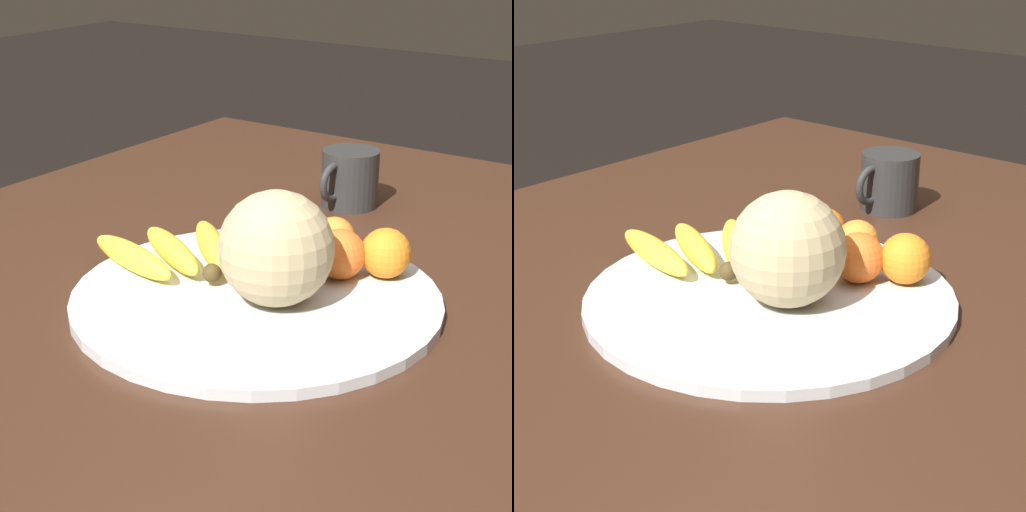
# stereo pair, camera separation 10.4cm
# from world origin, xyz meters

# --- Properties ---
(kitchen_table) EXTENTS (1.57, 1.15, 0.70)m
(kitchen_table) POSITION_xyz_m (0.00, 0.00, 0.63)
(kitchen_table) COLOR #3D2316
(kitchen_table) RESTS_ON ground_plane
(fruit_bowl) EXTENTS (0.46, 0.46, 0.01)m
(fruit_bowl) POSITION_xyz_m (-0.01, 0.06, 0.71)
(fruit_bowl) COLOR silver
(fruit_bowl) RESTS_ON kitchen_table
(melon) EXTENTS (0.14, 0.14, 0.14)m
(melon) POSITION_xyz_m (0.00, 0.09, 0.79)
(melon) COLOR tan
(melon) RESTS_ON fruit_bowl
(banana_bunch) EXTENTS (0.25, 0.25, 0.04)m
(banana_bunch) POSITION_xyz_m (-0.04, -0.07, 0.74)
(banana_bunch) COLOR #473819
(banana_bunch) RESTS_ON fruit_bowl
(orange_front_left) EXTENTS (0.07, 0.07, 0.07)m
(orange_front_left) POSITION_xyz_m (-0.11, 0.12, 0.75)
(orange_front_left) COLOR orange
(orange_front_left) RESTS_ON fruit_bowl
(orange_front_right) EXTENTS (0.06, 0.06, 0.06)m
(orange_front_right) POSITION_xyz_m (-0.12, 0.04, 0.75)
(orange_front_right) COLOR orange
(orange_front_right) RESTS_ON fruit_bowl
(orange_mid_center) EXTENTS (0.06, 0.06, 0.06)m
(orange_mid_center) POSITION_xyz_m (-0.17, 0.02, 0.75)
(orange_mid_center) COLOR orange
(orange_mid_center) RESTS_ON fruit_bowl
(orange_back_left) EXTENTS (0.07, 0.07, 0.07)m
(orange_back_left) POSITION_xyz_m (-0.14, 0.17, 0.75)
(orange_back_left) COLOR orange
(orange_back_left) RESTS_ON fruit_bowl
(orange_back_right) EXTENTS (0.06, 0.06, 0.06)m
(orange_back_right) POSITION_xyz_m (-0.16, 0.08, 0.75)
(orange_back_right) COLOR orange
(orange_back_right) RESTS_ON fruit_bowl
(orange_top_small) EXTENTS (0.06, 0.06, 0.06)m
(orange_top_small) POSITION_xyz_m (-0.06, 0.02, 0.75)
(orange_top_small) COLOR orange
(orange_top_small) RESTS_ON fruit_bowl
(produce_tag) EXTENTS (0.09, 0.04, 0.00)m
(produce_tag) POSITION_xyz_m (-0.04, 0.06, 0.72)
(produce_tag) COLOR white
(produce_tag) RESTS_ON fruit_bowl
(ceramic_mug) EXTENTS (0.13, 0.09, 0.09)m
(ceramic_mug) POSITION_xyz_m (-0.40, -0.03, 0.75)
(ceramic_mug) COLOR #2D2D2D
(ceramic_mug) RESTS_ON kitchen_table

